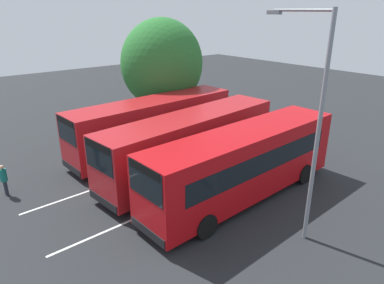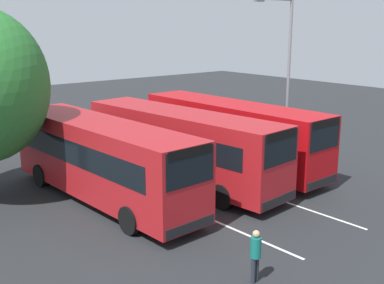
{
  "view_description": "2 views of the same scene",
  "coord_description": "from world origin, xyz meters",
  "px_view_note": "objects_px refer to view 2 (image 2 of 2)",
  "views": [
    {
      "loc": [
        11.09,
        13.62,
        8.55
      ],
      "look_at": [
        -0.77,
        -0.84,
        1.42
      ],
      "focal_mm": 32.55,
      "sensor_mm": 36.0,
      "label": 1
    },
    {
      "loc": [
        17.34,
        -13.35,
        7.35
      ],
      "look_at": [
        -0.15,
        0.98,
        1.82
      ],
      "focal_mm": 45.52,
      "sensor_mm": 36.0,
      "label": 2
    }
  ],
  "objects_px": {
    "street_lamp": "(286,69)",
    "bus_center_right": "(232,133)",
    "bus_far_left": "(102,158)",
    "bus_center_left": "(182,145)",
    "pedestrian": "(256,252)"
  },
  "relations": [
    {
      "from": "pedestrian",
      "to": "bus_center_right",
      "type": "bearing_deg",
      "value": -47.06
    },
    {
      "from": "bus_center_right",
      "to": "bus_far_left",
      "type": "bearing_deg",
      "value": -91.56
    },
    {
      "from": "bus_center_left",
      "to": "street_lamp",
      "type": "relative_size",
      "value": 1.31
    },
    {
      "from": "bus_center_right",
      "to": "street_lamp",
      "type": "bearing_deg",
      "value": 81.26
    },
    {
      "from": "bus_center_right",
      "to": "pedestrian",
      "type": "relative_size",
      "value": 6.89
    },
    {
      "from": "bus_center_left",
      "to": "pedestrian",
      "type": "distance_m",
      "value": 9.38
    },
    {
      "from": "bus_far_left",
      "to": "bus_center_right",
      "type": "xyz_separation_m",
      "value": [
        -0.06,
        7.55,
        0.0
      ]
    },
    {
      "from": "pedestrian",
      "to": "street_lamp",
      "type": "xyz_separation_m",
      "value": [
        -8.37,
        10.99,
        4.01
      ]
    },
    {
      "from": "street_lamp",
      "to": "bus_center_right",
      "type": "bearing_deg",
      "value": -5.07
    },
    {
      "from": "bus_far_left",
      "to": "bus_center_left",
      "type": "distance_m",
      "value": 4.03
    },
    {
      "from": "bus_center_left",
      "to": "street_lamp",
      "type": "distance_m",
      "value": 7.69
    },
    {
      "from": "pedestrian",
      "to": "bus_far_left",
      "type": "bearing_deg",
      "value": -6.16
    },
    {
      "from": "pedestrian",
      "to": "street_lamp",
      "type": "height_order",
      "value": "street_lamp"
    },
    {
      "from": "bus_center_left",
      "to": "street_lamp",
      "type": "xyz_separation_m",
      "value": [
        0.09,
        7.04,
        3.08
      ]
    },
    {
      "from": "bus_far_left",
      "to": "bus_center_right",
      "type": "relative_size",
      "value": 1.0
    }
  ]
}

